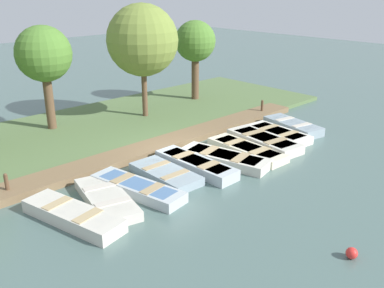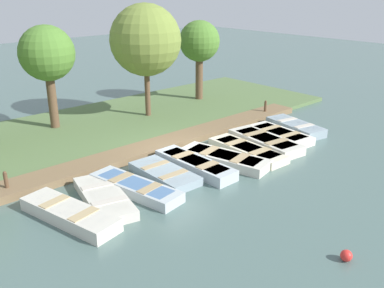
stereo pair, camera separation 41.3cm
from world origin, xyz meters
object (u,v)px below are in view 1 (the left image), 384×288
object	(u,v)px
rowboat_1	(107,199)
rowboat_4	(196,165)
rowboat_0	(73,215)
park_tree_center	(142,40)
park_tree_right	(195,43)
mooring_post_near	(7,185)
buoy	(352,253)
rowboat_2	(137,188)
rowboat_3	(166,174)
rowboat_8	(278,134)
rowboat_6	(247,150)
rowboat_9	(293,126)
mooring_post_far	(262,108)
rowboat_7	(264,141)
park_tree_left	(44,55)
rowboat_5	(224,158)

from	to	relation	value
rowboat_1	rowboat_4	size ratio (longest dim) A/B	0.95
rowboat_0	park_tree_center	distance (m)	10.85
park_tree_right	mooring_post_near	bearing A→B (deg)	-70.75
buoy	rowboat_2	bearing A→B (deg)	-165.10
rowboat_2	rowboat_3	bearing A→B (deg)	90.03
rowboat_0	mooring_post_near	world-z (taller)	mooring_post_near
rowboat_3	rowboat_8	xyz separation A→B (m)	(0.25, 6.42, 0.03)
rowboat_6	park_tree_right	xyz separation A→B (m)	(-7.34, 4.12, 3.26)
rowboat_8	rowboat_9	xyz separation A→B (m)	(-0.17, 1.42, 0.02)
rowboat_3	mooring_post_far	xyz separation A→B (m)	(-2.39, 8.65, 0.27)
rowboat_4	rowboat_7	bearing A→B (deg)	86.45
rowboat_7	park_tree_left	world-z (taller)	park_tree_left
rowboat_3	rowboat_8	size ratio (longest dim) A/B	0.91
rowboat_2	mooring_post_far	size ratio (longest dim) A/B	4.24
rowboat_5	rowboat_9	xyz separation A→B (m)	(-0.44, 5.28, 0.02)
rowboat_0	mooring_post_far	distance (m)	12.90
rowboat_1	mooring_post_far	size ratio (longest dim) A/B	3.94
rowboat_6	rowboat_3	bearing A→B (deg)	-94.93
rowboat_5	park_tree_right	size ratio (longest dim) A/B	0.80
rowboat_3	mooring_post_far	world-z (taller)	mooring_post_far
buoy	mooring_post_near	bearing A→B (deg)	-151.70
rowboat_9	mooring_post_near	bearing A→B (deg)	-90.07
rowboat_8	park_tree_right	xyz separation A→B (m)	(-7.10, 1.63, 3.25)
rowboat_7	rowboat_8	bearing A→B (deg)	104.64
rowboat_1	rowboat_5	distance (m)	5.16
rowboat_8	mooring_post_far	bearing A→B (deg)	145.31
rowboat_7	rowboat_4	bearing A→B (deg)	-85.81
rowboat_3	mooring_post_far	size ratio (longest dim) A/B	3.31
rowboat_8	buoy	size ratio (longest dim) A/B	10.28
rowboat_8	park_tree_right	distance (m)	7.97
rowboat_5	rowboat_7	xyz separation A→B (m)	(-0.10, 2.63, 0.02)
rowboat_1	rowboat_2	bearing A→B (deg)	99.83
rowboat_4	buoy	size ratio (longest dim) A/B	11.68
rowboat_9	mooring_post_far	world-z (taller)	mooring_post_far
buoy	rowboat_5	bearing A→B (deg)	160.84
rowboat_2	rowboat_9	world-z (taller)	rowboat_9
rowboat_0	park_tree_right	world-z (taller)	park_tree_right
rowboat_6	mooring_post_far	size ratio (longest dim) A/B	4.17
rowboat_0	park_tree_left	xyz separation A→B (m)	(-7.98, 3.34, 3.37)
rowboat_4	mooring_post_far	xyz separation A→B (m)	(-2.63, 7.38, 0.22)
rowboat_0	buoy	xyz separation A→B (m)	(6.48, 4.25, -0.07)
rowboat_8	mooring_post_near	world-z (taller)	mooring_post_near
rowboat_2	rowboat_3	world-z (taller)	rowboat_2
rowboat_6	rowboat_8	world-z (taller)	rowboat_8
park_tree_left	mooring_post_near	bearing A→B (deg)	-38.69
rowboat_0	rowboat_6	distance (m)	7.86
rowboat_4	rowboat_6	bearing A→B (deg)	83.50
buoy	park_tree_left	xyz separation A→B (m)	(-14.45, -0.92, 3.44)
park_tree_left	park_tree_center	world-z (taller)	park_tree_center
rowboat_3	rowboat_6	xyz separation A→B (m)	(0.50, 3.93, 0.01)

